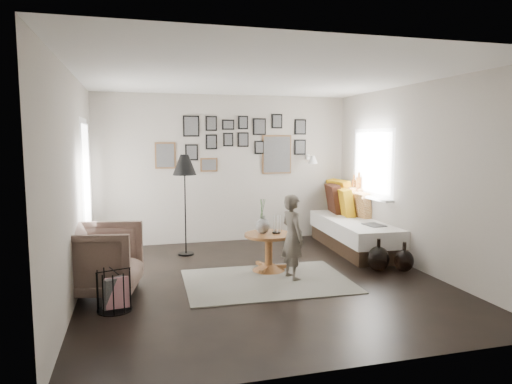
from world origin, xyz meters
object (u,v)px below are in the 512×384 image
object	(u,v)px
armchair	(100,260)
demijohn_small	(404,261)
floor_lamp	(185,169)
pedestal_table	(269,254)
demijohn_large	(378,259)
vase	(263,223)
magazine_basket	(114,291)
child	(292,237)
daybed	(355,228)

from	to	relation	value
armchair	demijohn_small	xyz separation A→B (m)	(4.00, -0.12, -0.26)
armchair	demijohn_small	bearing A→B (deg)	-81.30
floor_lamp	demijohn_small	world-z (taller)	floor_lamp
pedestal_table	armchair	distance (m)	2.24
floor_lamp	demijohn_large	world-z (taller)	floor_lamp
demijohn_large	demijohn_small	world-z (taller)	demijohn_large
vase	floor_lamp	world-z (taller)	floor_lamp
floor_lamp	demijohn_large	size ratio (longest dim) A/B	3.49
pedestal_table	magazine_basket	distance (m)	2.25
vase	magazine_basket	size ratio (longest dim) A/B	1.08
vase	child	world-z (taller)	child
daybed	floor_lamp	world-z (taller)	floor_lamp
child	floor_lamp	bearing A→B (deg)	24.94
magazine_basket	pedestal_table	bearing A→B (deg)	26.01
daybed	floor_lamp	size ratio (longest dim) A/B	1.45
vase	armchair	world-z (taller)	vase
pedestal_table	magazine_basket	xyz separation A→B (m)	(-2.02, -0.98, -0.03)
pedestal_table	demijohn_large	world-z (taller)	pedestal_table
pedestal_table	daybed	xyz separation A→B (m)	(1.80, 0.94, 0.10)
daybed	magazine_basket	world-z (taller)	daybed
vase	daybed	xyz separation A→B (m)	(1.88, 0.92, -0.34)
vase	demijohn_small	xyz separation A→B (m)	(1.88, -0.54, -0.52)
vase	daybed	distance (m)	2.12
daybed	armchair	size ratio (longest dim) A/B	2.52
demijohn_small	child	bearing A→B (deg)	176.56
daybed	child	xyz separation A→B (m)	(-1.61, -1.37, 0.22)
vase	pedestal_table	bearing A→B (deg)	-14.04
armchair	demijohn_large	distance (m)	3.68
armchair	magazine_basket	size ratio (longest dim) A/B	2.05
pedestal_table	floor_lamp	xyz separation A→B (m)	(-1.01, 1.20, 1.13)
vase	demijohn_small	world-z (taller)	vase
magazine_basket	demijohn_small	distance (m)	3.85
demijohn_large	child	size ratio (longest dim) A/B	0.41
daybed	demijohn_large	xyz separation A→B (m)	(-0.33, -1.34, -0.17)
child	vase	bearing A→B (deg)	20.14
pedestal_table	armchair	xyz separation A→B (m)	(-2.20, -0.40, 0.17)
daybed	pedestal_table	bearing A→B (deg)	-148.73
armchair	child	distance (m)	2.40
floor_lamp	child	world-z (taller)	floor_lamp
floor_lamp	magazine_basket	distance (m)	2.67
armchair	magazine_basket	bearing A→B (deg)	-152.54
floor_lamp	magazine_basket	size ratio (longest dim) A/B	3.57
demijohn_large	demijohn_small	xyz separation A→B (m)	(0.33, -0.12, -0.02)
armchair	magazine_basket	distance (m)	0.65
pedestal_table	demijohn_small	size ratio (longest dim) A/B	1.63
armchair	floor_lamp	distance (m)	2.21
vase	floor_lamp	xyz separation A→B (m)	(-0.93, 1.18, 0.69)
armchair	magazine_basket	world-z (taller)	armchair
floor_lamp	magazine_basket	xyz separation A→B (m)	(-1.01, -2.18, -1.15)
vase	demijohn_large	distance (m)	1.69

